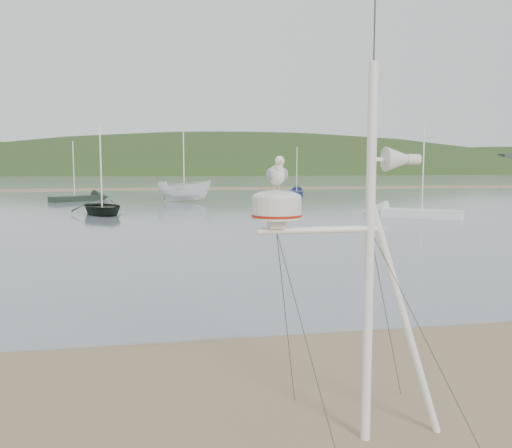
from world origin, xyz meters
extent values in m
cube|color=slate|center=(0.00, 132.00, 0.02)|extent=(560.00, 256.00, 0.04)
cube|color=#81694A|center=(0.00, 70.00, 0.07)|extent=(560.00, 7.00, 0.07)
ellipsoid|color=#213716|center=(40.00, 235.00, -22.00)|extent=(400.00, 180.00, 80.00)
cube|color=beige|center=(-36.00, 196.00, 4.00)|extent=(8.40, 6.30, 8.00)
cube|color=beige|center=(-10.00, 196.00, 4.00)|extent=(8.40, 6.30, 8.00)
cube|color=beige|center=(16.00, 196.00, 4.00)|extent=(8.40, 6.30, 8.00)
cube|color=beige|center=(42.00, 196.00, 4.00)|extent=(8.40, 6.30, 8.00)
cube|color=beige|center=(68.00, 196.00, 4.00)|extent=(8.40, 6.30, 8.00)
cube|color=beige|center=(94.00, 196.00, 4.00)|extent=(8.40, 6.30, 8.00)
cube|color=beige|center=(120.00, 196.00, 4.00)|extent=(8.40, 6.30, 8.00)
cube|color=beige|center=(146.00, 196.00, 4.00)|extent=(8.40, 6.30, 8.00)
cylinder|color=white|center=(2.89, -0.04, 2.21)|extent=(0.11, 0.11, 4.42)
cylinder|color=white|center=(3.36, -0.04, 1.44)|extent=(1.02, 0.09, 2.90)
cylinder|color=white|center=(2.28, -0.04, 2.54)|extent=(1.44, 0.08, 0.08)
cylinder|color=#2D382D|center=(2.89, -0.04, 4.86)|extent=(0.02, 0.02, 1.00)
cube|color=white|center=(1.79, -0.04, 2.63)|extent=(0.18, 0.18, 0.10)
cylinder|color=silver|center=(1.79, -0.04, 2.80)|extent=(0.55, 0.55, 0.24)
cylinder|color=#A6190B|center=(1.79, -0.04, 2.71)|extent=(0.56, 0.56, 0.03)
ellipsoid|color=silver|center=(1.79, -0.04, 2.92)|extent=(0.55, 0.55, 0.15)
cone|color=silver|center=(3.20, -0.04, 3.34)|extent=(0.29, 0.29, 0.29)
cylinder|color=silver|center=(3.40, -0.04, 3.34)|extent=(0.15, 0.12, 0.12)
cube|color=white|center=(3.00, -0.04, 3.34)|extent=(0.22, 0.04, 0.04)
cylinder|color=tan|center=(1.76, -0.04, 3.03)|extent=(0.01, 0.01, 0.08)
cylinder|color=tan|center=(1.81, -0.04, 3.03)|extent=(0.01, 0.01, 0.08)
ellipsoid|color=white|center=(1.79, -0.04, 3.16)|extent=(0.19, 0.30, 0.22)
ellipsoid|color=#9EA2A6|center=(1.70, -0.05, 3.17)|extent=(0.06, 0.24, 0.14)
ellipsoid|color=#9EA2A6|center=(1.87, -0.05, 3.17)|extent=(0.06, 0.24, 0.14)
cone|color=white|center=(1.79, 0.11, 3.14)|extent=(0.10, 0.09, 0.10)
ellipsoid|color=white|center=(1.79, -0.15, 3.26)|extent=(0.09, 0.09, 0.13)
sphere|color=white|center=(1.79, -0.18, 3.32)|extent=(0.11, 0.11, 0.11)
cone|color=gold|center=(1.79, -0.23, 3.31)|extent=(0.02, 0.06, 0.02)
imported|color=black|center=(-2.82, 30.98, 2.41)|extent=(3.52, 2.04, 4.74)
imported|color=white|center=(3.25, 42.70, 2.60)|extent=(2.60, 2.57, 5.12)
cube|color=black|center=(-6.47, 45.38, 0.29)|extent=(4.37, 3.92, 0.50)
cone|color=black|center=(-4.24, 47.18, 0.29)|extent=(2.11, 2.10, 1.43)
cylinder|color=white|center=(-6.47, 45.38, 3.00)|extent=(0.08, 0.08, 4.91)
cube|color=white|center=(16.89, 25.08, 0.29)|extent=(4.65, 4.20, 0.50)
cone|color=white|center=(14.53, 27.02, 0.29)|extent=(2.26, 2.24, 1.53)
cylinder|color=white|center=(16.89, 25.08, 3.16)|extent=(0.08, 0.08, 5.24)
cube|color=#131D44|center=(15.82, 50.83, 0.29)|extent=(2.52, 4.50, 0.50)
cone|color=#131D44|center=(16.59, 53.46, 0.29)|extent=(1.74, 1.83, 1.37)
cylinder|color=white|center=(15.82, 50.83, 2.90)|extent=(0.08, 0.08, 4.71)
camera|label=1|loc=(0.43, -5.87, 3.27)|focal=38.00mm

